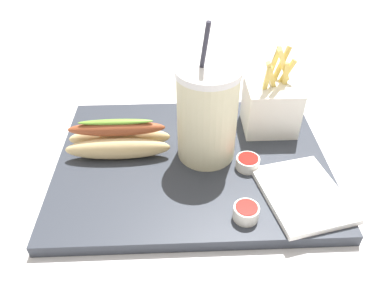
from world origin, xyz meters
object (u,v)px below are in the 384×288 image
(ketchup_cup_1, at_px, (201,118))
(ketchup_cup_3, at_px, (246,212))
(ketchup_cup_2, at_px, (248,162))
(napkin_stack, at_px, (303,194))
(fries_basket, at_px, (271,106))
(soda_cup, at_px, (207,114))
(hot_dog_1, at_px, (118,140))

(ketchup_cup_1, distance_m, ketchup_cup_3, 0.23)
(ketchup_cup_3, bearing_deg, ketchup_cup_1, -77.93)
(ketchup_cup_2, bearing_deg, napkin_stack, 137.04)
(napkin_stack, bearing_deg, fries_basket, -84.61)
(soda_cup, distance_m, ketchup_cup_2, 0.10)
(hot_dog_1, xyz_separation_m, ketchup_cup_2, (-0.21, 0.05, -0.02))
(soda_cup, distance_m, ketchup_cup_1, 0.11)
(soda_cup, height_order, ketchup_cup_1, soda_cup)
(fries_basket, bearing_deg, ketchup_cup_1, -7.72)
(fries_basket, distance_m, hot_dog_1, 0.27)
(hot_dog_1, distance_m, ketchup_cup_3, 0.24)
(fries_basket, height_order, ketchup_cup_2, fries_basket)
(ketchup_cup_2, bearing_deg, ketchup_cup_3, 79.65)
(ketchup_cup_2, bearing_deg, fries_basket, -116.94)
(hot_dog_1, height_order, napkin_stack, hot_dog_1)
(fries_basket, relative_size, ketchup_cup_2, 4.20)
(fries_basket, distance_m, ketchup_cup_2, 0.13)
(ketchup_cup_1, bearing_deg, soda_cup, 92.30)
(soda_cup, distance_m, napkin_stack, 0.19)
(ketchup_cup_1, bearing_deg, ketchup_cup_3, 102.07)
(hot_dog_1, bearing_deg, napkin_stack, 158.09)
(fries_basket, bearing_deg, ketchup_cup_2, 63.06)
(hot_dog_1, relative_size, ketchup_cup_1, 4.25)
(ketchup_cup_1, height_order, ketchup_cup_2, ketchup_cup_1)
(fries_basket, xyz_separation_m, ketchup_cup_3, (0.07, 0.21, -0.03))
(napkin_stack, bearing_deg, ketchup_cup_3, 22.03)
(soda_cup, distance_m, ketchup_cup_3, 0.16)
(ketchup_cup_3, bearing_deg, ketchup_cup_2, -100.35)
(ketchup_cup_2, xyz_separation_m, ketchup_cup_3, (0.02, 0.10, 0.00))
(soda_cup, bearing_deg, ketchup_cup_3, 107.72)
(soda_cup, bearing_deg, fries_basket, -149.72)
(ketchup_cup_1, distance_m, napkin_stack, 0.24)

